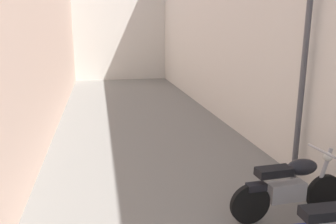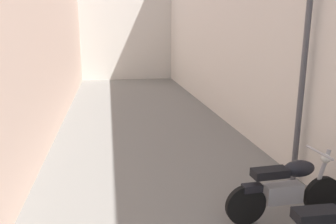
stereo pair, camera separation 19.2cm
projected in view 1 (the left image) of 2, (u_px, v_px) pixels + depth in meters
The scene contains 4 objects.
ground_plane at pixel (157, 155), 7.54m from camera, with size 35.20×35.20×0.00m, color slate.
building_far_end at pixel (119, 22), 18.78m from camera, with size 7.85×2.00×6.19m, color beige.
motorcycle_fourth at pixel (290, 186), 4.96m from camera, with size 1.85×0.58×1.04m.
street_lamp at pixel (302, 35), 5.68m from camera, with size 0.79×0.18×4.49m.
Camera 1 is at (-1.18, 0.61, 2.75)m, focal length 36.26 mm.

